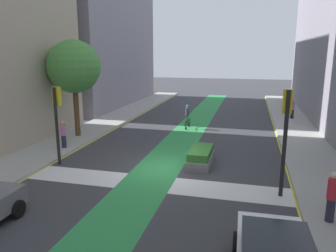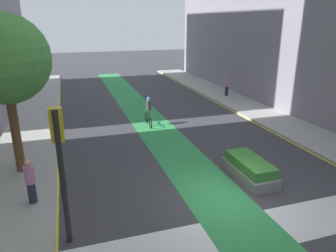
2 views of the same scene
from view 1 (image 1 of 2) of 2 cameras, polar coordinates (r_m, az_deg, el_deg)
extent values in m
plane|color=#38383D|center=(16.64, -0.48, -7.47)|extent=(120.00, 120.00, 0.00)
cube|color=#2D8C47|center=(16.73, -1.71, -7.35)|extent=(2.40, 60.00, 0.01)
cube|color=silver|center=(14.85, -2.47, -10.04)|extent=(12.00, 1.80, 0.01)
cube|color=#9E9E99|center=(19.80, -22.06, -4.88)|extent=(3.00, 60.00, 0.15)
cube|color=yellow|center=(18.99, -18.36, -5.54)|extent=(0.16, 60.00, 0.01)
cube|color=#9E9E99|center=(16.51, 25.90, -8.70)|extent=(3.00, 60.00, 0.15)
cube|color=yellow|center=(16.28, 20.65, -8.78)|extent=(0.16, 60.00, 0.01)
cube|color=gray|center=(38.09, -12.22, 18.92)|extent=(7.07, 17.92, 20.04)
cylinder|color=black|center=(13.69, 19.79, -3.12)|extent=(0.16, 0.16, 4.37)
cube|color=gold|center=(13.55, 20.26, 4.09)|extent=(0.35, 0.28, 0.95)
sphere|color=#3F0A0A|center=(13.65, 20.30, 5.42)|extent=(0.20, 0.20, 0.20)
sphere|color=yellow|center=(13.69, 20.20, 4.18)|extent=(0.20, 0.20, 0.20)
sphere|color=#0C3814|center=(13.73, 20.10, 2.94)|extent=(0.20, 0.20, 0.20)
cylinder|color=black|center=(17.67, -18.95, -0.11)|extent=(0.16, 0.16, 4.06)
cube|color=gold|center=(17.58, -18.96, 4.99)|extent=(0.35, 0.28, 0.95)
sphere|color=#3F0A0A|center=(17.66, -18.78, 6.02)|extent=(0.20, 0.20, 0.20)
sphere|color=yellow|center=(17.69, -18.71, 5.05)|extent=(0.20, 0.20, 0.20)
sphere|color=#0C3814|center=(17.73, -18.64, 4.09)|extent=(0.20, 0.20, 0.20)
cylinder|color=black|center=(13.07, -24.90, -13.09)|extent=(0.24, 0.65, 0.64)
cube|color=black|center=(8.41, 18.60, -20.00)|extent=(1.65, 2.04, 0.55)
cylinder|color=black|center=(10.29, 11.98, -19.44)|extent=(0.24, 0.65, 0.64)
cylinder|color=black|center=(10.46, 22.49, -19.62)|extent=(0.24, 0.65, 0.64)
torus|color=black|center=(25.81, 3.73, 0.62)|extent=(0.08, 0.68, 0.68)
torus|color=black|center=(24.80, 3.21, 0.13)|extent=(0.08, 0.68, 0.68)
cylinder|color=black|center=(25.27, 3.48, 0.78)|extent=(0.09, 0.95, 0.06)
cylinder|color=black|center=(25.07, 3.41, 1.32)|extent=(0.05, 0.05, 0.50)
cylinder|color=#3F3F47|center=(24.97, 3.43, 2.50)|extent=(0.32, 0.32, 0.55)
sphere|color=beige|center=(24.90, 3.44, 3.37)|extent=(0.22, 0.22, 0.22)
sphere|color=#268CCC|center=(24.90, 3.44, 3.46)|extent=(0.23, 0.23, 0.23)
cylinder|color=#262638|center=(30.28, 20.98, 1.98)|extent=(0.28, 0.28, 0.77)
cylinder|color=#BF72A5|center=(30.16, 21.09, 3.34)|extent=(0.34, 0.34, 0.68)
sphere|color=tan|center=(30.10, 21.15, 4.18)|extent=(0.22, 0.22, 0.22)
cylinder|color=#262638|center=(20.56, -17.83, -2.60)|extent=(0.28, 0.28, 0.75)
cylinder|color=#BF72A5|center=(20.39, -17.96, -0.67)|extent=(0.34, 0.34, 0.67)
sphere|color=tan|center=(20.30, -18.05, 0.54)|extent=(0.22, 0.22, 0.22)
cylinder|color=#262638|center=(12.59, 26.61, -13.07)|extent=(0.28, 0.28, 0.81)
cylinder|color=red|center=(12.30, 26.97, -9.84)|extent=(0.34, 0.34, 0.72)
sphere|color=beige|center=(12.13, 27.20, -7.74)|extent=(0.23, 0.23, 0.23)
cylinder|color=brown|center=(23.00, -15.77, 2.60)|extent=(0.36, 0.36, 3.48)
sphere|color=#478C3D|center=(22.69, -16.23, 9.99)|extent=(3.52, 3.52, 3.52)
cube|color=slate|center=(17.30, 5.74, -5.95)|extent=(1.18, 2.68, 0.45)
cube|color=#33722D|center=(17.16, 5.77, -4.61)|extent=(1.06, 2.41, 0.40)
camera|label=2|loc=(11.01, -43.39, 11.88)|focal=33.64mm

